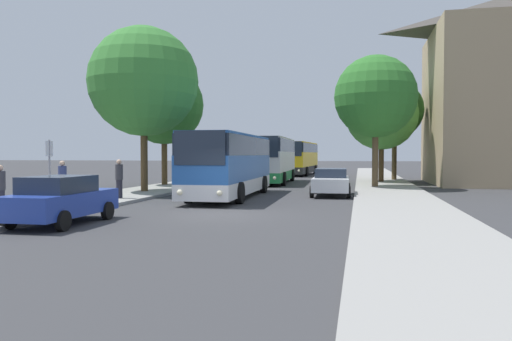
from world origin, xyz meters
The scene contains 17 objects.
ground_plane centered at (0.00, 0.00, 0.00)m, with size 300.00×300.00×0.00m, color #38383A.
sidewalk_left centered at (-7.00, 0.00, 0.07)m, with size 4.00×120.00×0.15m, color gray.
sidewalk_right centered at (7.00, 0.00, 0.07)m, with size 4.00×120.00×0.15m, color gray.
bus_front centered at (-1.40, 7.40, 1.75)m, with size 2.92×11.15×3.28m.
bus_middle centered at (-1.39, 20.52, 1.88)m, with size 2.97×10.71×3.53m.
bus_rear centered at (-1.21, 36.43, 1.89)m, with size 3.19×12.10×3.55m.
parked_car_left_curb centered at (-4.17, -3.53, 0.81)m, with size 2.03×4.39×1.57m.
parked_car_right_near centered at (3.74, 9.52, 0.78)m, with size 2.18×4.72×1.49m.
bus_stop_sign centered at (-6.62, -0.50, 1.81)m, with size 0.08×0.45×2.68m.
pedestrian_waiting_near centered at (-6.06, 4.16, 1.10)m, with size 0.36×0.36×1.87m.
pedestrian_waiting_far centered at (-7.74, 2.08, 1.08)m, with size 0.36×0.36×1.83m.
pedestrian_walking_back centered at (-7.41, -2.27, 1.02)m, with size 0.36×0.36×1.73m.
tree_left_near centered at (-8.08, 14.80, 5.68)m, with size 5.47×5.47×8.27m.
tree_left_far centered at (-6.86, 8.79, 6.41)m, with size 6.25×6.25×9.40m.
tree_right_near centered at (6.91, 21.98, 5.41)m, with size 5.60×5.60×8.06m.
tree_right_mid centered at (6.26, 15.66, 6.02)m, with size 5.38×5.38×8.58m.
tree_right_far centered at (8.09, 25.14, 5.94)m, with size 4.76×4.76×8.20m.
Camera 1 is at (5.25, -17.92, 2.26)m, focal length 35.00 mm.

